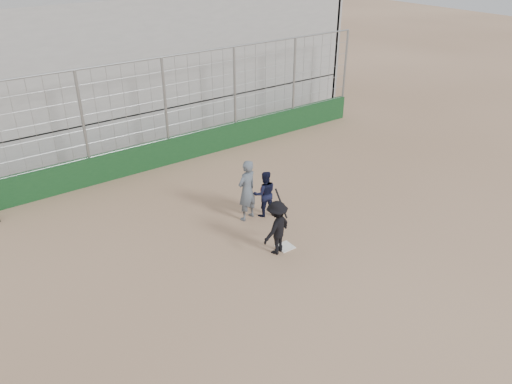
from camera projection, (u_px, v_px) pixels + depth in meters
ground at (285, 247)px, 14.01m from camera, size 90.00×90.00×0.00m
home_plate at (285, 247)px, 14.00m from camera, size 0.44×0.44×0.02m
backstop at (168, 140)px, 18.58m from camera, size 18.10×0.25×4.04m
bleachers at (112, 61)px, 21.22m from camera, size 20.25×6.70×6.98m
batter_at_plate at (277, 228)px, 13.44m from camera, size 1.14×0.86×1.74m
catcher_crouched at (265, 201)px, 15.32m from camera, size 0.87×0.77×1.04m
umpire at (247, 193)px, 14.99m from camera, size 0.80×0.62×1.75m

